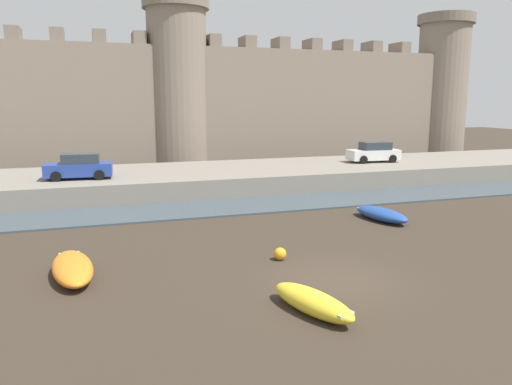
# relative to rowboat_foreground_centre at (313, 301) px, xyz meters

# --- Properties ---
(ground_plane) EXTENTS (160.00, 160.00, 0.00)m
(ground_plane) POSITION_rel_rowboat_foreground_centre_xyz_m (1.94, 2.30, -0.36)
(ground_plane) COLOR #382D23
(water_channel) EXTENTS (80.00, 4.50, 0.10)m
(water_channel) POSITION_rel_rowboat_foreground_centre_xyz_m (1.94, 15.08, -0.31)
(water_channel) COLOR #3D4C56
(water_channel) RESTS_ON ground
(quay_road) EXTENTS (70.09, 10.00, 1.33)m
(quay_road) POSITION_rel_rowboat_foreground_centre_xyz_m (1.94, 22.33, 0.30)
(quay_road) COLOR gray
(quay_road) RESTS_ON ground
(castle) EXTENTS (64.06, 5.96, 18.23)m
(castle) POSITION_rel_rowboat_foreground_centre_xyz_m (1.94, 33.71, 6.16)
(castle) COLOR gray
(castle) RESTS_ON ground
(rowboat_foreground_centre) EXTENTS (1.96, 3.42, 0.69)m
(rowboat_foreground_centre) POSITION_rel_rowboat_foreground_centre_xyz_m (0.00, 0.00, 0.00)
(rowboat_foreground_centre) COLOR yellow
(rowboat_foreground_centre) RESTS_ON ground
(rowboat_midflat_right) EXTENTS (1.93, 3.79, 0.66)m
(rowboat_midflat_right) POSITION_rel_rowboat_foreground_centre_xyz_m (8.38, 9.51, -0.01)
(rowboat_midflat_right) COLOR #234793
(rowboat_midflat_right) RESTS_ON ground
(rowboat_near_channel_left) EXTENTS (1.77, 4.09, 0.68)m
(rowboat_near_channel_left) POSITION_rel_rowboat_foreground_centre_xyz_m (-6.88, 5.54, -0.01)
(rowboat_near_channel_left) COLOR orange
(rowboat_near_channel_left) RESTS_ON ground
(mooring_buoy_near_shore) EXTENTS (0.50, 0.50, 0.50)m
(mooring_buoy_near_shore) POSITION_rel_rowboat_foreground_centre_xyz_m (0.90, 5.01, -0.11)
(mooring_buoy_near_shore) COLOR orange
(mooring_buoy_near_shore) RESTS_ON ground
(car_quay_centre_west) EXTENTS (4.21, 2.10, 1.62)m
(car_quay_centre_west) POSITION_rel_rowboat_foreground_centre_xyz_m (15.70, 22.28, 1.75)
(car_quay_centre_west) COLOR silver
(car_quay_centre_west) RESTS_ON quay_road
(car_quay_east) EXTENTS (4.21, 2.10, 1.62)m
(car_quay_east) POSITION_rel_rowboat_foreground_centre_xyz_m (-6.74, 20.56, 1.75)
(car_quay_east) COLOR #263F99
(car_quay_east) RESTS_ON quay_road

